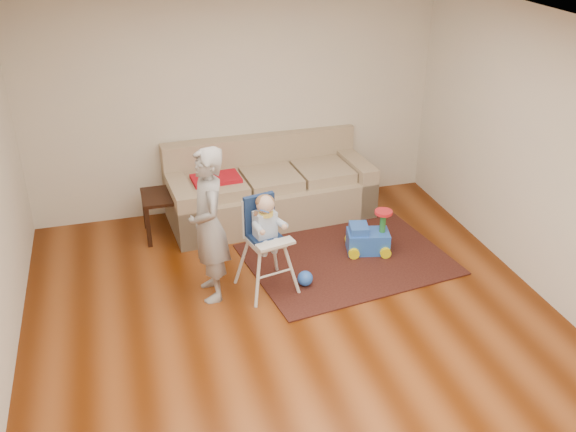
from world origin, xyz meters
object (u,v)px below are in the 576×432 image
object	(u,v)px
high_chair	(266,245)
sofa	(270,182)
toy_ball	(305,278)
adult	(209,225)
side_table	(167,215)
ride_on_toy	(368,231)

from	to	relation	value
high_chair	sofa	bearing A→B (deg)	61.84
toy_ball	adult	distance (m)	1.17
side_table	adult	bearing A→B (deg)	-77.84
side_table	high_chair	xyz separation A→B (m)	(0.84, -1.42, 0.25)
side_table	toy_ball	bearing A→B (deg)	-50.61
high_chair	adult	size ratio (longest dim) A/B	0.67
side_table	toy_ball	world-z (taller)	side_table
side_table	high_chair	distance (m)	1.67
high_chair	adult	distance (m)	0.62
side_table	ride_on_toy	xyz separation A→B (m)	(2.11, -1.02, 0.01)
side_table	ride_on_toy	distance (m)	2.35
side_table	toy_ball	size ratio (longest dim) A/B	3.26
toy_ball	adult	bearing A→B (deg)	172.31
toy_ball	adult	size ratio (longest dim) A/B	0.10
sofa	side_table	distance (m)	1.30
sofa	high_chair	world-z (taller)	high_chair
ride_on_toy	toy_ball	size ratio (longest dim) A/B	3.15
side_table	ride_on_toy	size ratio (longest dim) A/B	1.04
side_table	sofa	bearing A→B (deg)	4.90
toy_ball	side_table	bearing A→B (deg)	129.39
side_table	ride_on_toy	world-z (taller)	side_table
sofa	high_chair	distance (m)	1.59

